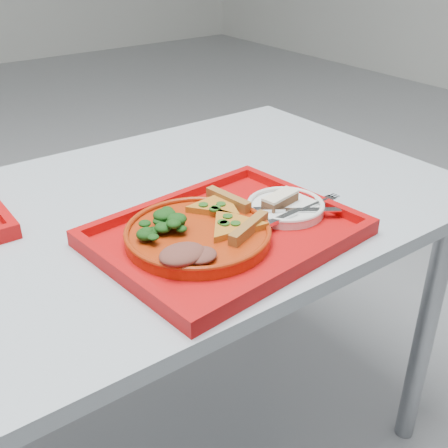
{
  "coord_description": "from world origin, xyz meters",
  "views": [
    {
      "loc": [
        -0.34,
        -0.91,
        1.27
      ],
      "look_at": [
        0.19,
        -0.19,
        0.78
      ],
      "focal_mm": 45.0,
      "sensor_mm": 36.0,
      "label": 1
    }
  ],
  "objects": [
    {
      "name": "tray_main",
      "position": [
        0.19,
        -0.19,
        0.76
      ],
      "size": [
        0.48,
        0.39,
        0.01
      ],
      "primitive_type": "cube",
      "rotation": [
        0.0,
        0.0,
        0.1
      ],
      "color": "#B7090A",
      "rests_on": "table"
    },
    {
      "name": "dessert_bar",
      "position": [
        0.33,
        -0.18,
        0.79
      ],
      "size": [
        0.08,
        0.05,
        0.02
      ],
      "rotation": [
        0.0,
        0.0,
        0.19
      ],
      "color": "#4E291A",
      "rests_on": "side_plate"
    },
    {
      "name": "side_plate",
      "position": [
        0.33,
        -0.19,
        0.77
      ],
      "size": [
        0.15,
        0.15,
        0.01
      ],
      "primitive_type": "cylinder",
      "color": "white",
      "rests_on": "tray_main"
    },
    {
      "name": "knife",
      "position": [
        0.33,
        -0.22,
        0.78
      ],
      "size": [
        0.16,
        0.12,
        0.01
      ],
      "primitive_type": "cube",
      "rotation": [
        0.0,
        0.0,
        -0.61
      ],
      "color": "silver",
      "rests_on": "side_plate"
    },
    {
      "name": "table",
      "position": [
        0.0,
        0.0,
        0.68
      ],
      "size": [
        1.6,
        0.8,
        0.75
      ],
      "color": "#A4AEB8",
      "rests_on": "ground"
    },
    {
      "name": "pizza_slice_b",
      "position": [
        0.21,
        -0.13,
        0.79
      ],
      "size": [
        0.13,
        0.12,
        0.02
      ],
      "primitive_type": null,
      "rotation": [
        0.0,
        0.0,
        3.27
      ],
      "color": "gold",
      "rests_on": "dinner_plate"
    },
    {
      "name": "dinner_plate",
      "position": [
        0.13,
        -0.18,
        0.77
      ],
      "size": [
        0.26,
        0.26,
        0.02
      ],
      "primitive_type": "cylinder",
      "color": "#A12A0A",
      "rests_on": "tray_main"
    },
    {
      "name": "salad_heap",
      "position": [
        0.09,
        -0.14,
        0.8
      ],
      "size": [
        0.09,
        0.08,
        0.04
      ],
      "primitive_type": "ellipsoid",
      "color": "black",
      "rests_on": "dinner_plate"
    },
    {
      "name": "fork",
      "position": [
        0.34,
        -0.23,
        0.78
      ],
      "size": [
        0.19,
        0.03,
        0.01
      ],
      "primitive_type": "cube",
      "rotation": [
        0.0,
        0.0,
        0.07
      ],
      "color": "silver",
      "rests_on": "side_plate"
    },
    {
      "name": "pizza_slice_a",
      "position": [
        0.19,
        -0.21,
        0.79
      ],
      "size": [
        0.15,
        0.16,
        0.02
      ],
      "primitive_type": null,
      "rotation": [
        0.0,
        0.0,
        1.95
      ],
      "color": "gold",
      "rests_on": "dinner_plate"
    },
    {
      "name": "meat_portion",
      "position": [
        0.06,
        -0.25,
        0.79
      ],
      "size": [
        0.08,
        0.06,
        0.02
      ],
      "primitive_type": "ellipsoid",
      "color": "brown",
      "rests_on": "dinner_plate"
    }
  ]
}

